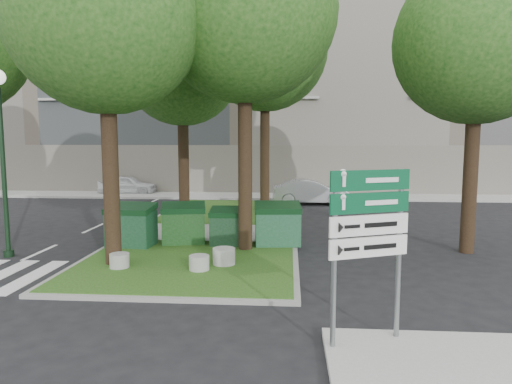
# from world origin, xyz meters

# --- Properties ---
(ground) EXTENTS (120.00, 120.00, 0.00)m
(ground) POSITION_xyz_m (0.00, 0.00, 0.00)
(ground) COLOR black
(ground) RESTS_ON ground
(median_island) EXTENTS (6.00, 16.00, 0.12)m
(median_island) POSITION_xyz_m (0.50, 8.00, 0.06)
(median_island) COLOR #204914
(median_island) RESTS_ON ground
(median_kerb) EXTENTS (6.30, 16.30, 0.10)m
(median_kerb) POSITION_xyz_m (0.50, 8.00, 0.05)
(median_kerb) COLOR gray
(median_kerb) RESTS_ON ground
(building_sidewalk) EXTENTS (42.00, 3.00, 0.12)m
(building_sidewalk) POSITION_xyz_m (0.00, 18.50, 0.06)
(building_sidewalk) COLOR #999993
(building_sidewalk) RESTS_ON ground
(zebra_crossing) EXTENTS (5.00, 3.00, 0.01)m
(zebra_crossing) POSITION_xyz_m (-3.75, 1.50, 0.01)
(zebra_crossing) COLOR silver
(zebra_crossing) RESTS_ON ground
(apartment_building) EXTENTS (41.00, 12.00, 16.00)m
(apartment_building) POSITION_xyz_m (0.00, 26.00, 8.00)
(apartment_building) COLOR tan
(apartment_building) RESTS_ON ground
(tree_median_mid) EXTENTS (4.80, 4.80, 9.99)m
(tree_median_mid) POSITION_xyz_m (-0.91, 9.06, 6.98)
(tree_median_mid) COLOR black
(tree_median_mid) RESTS_ON ground
(tree_median_far) EXTENTS (5.80, 5.80, 11.93)m
(tree_median_far) POSITION_xyz_m (2.29, 12.06, 8.32)
(tree_median_far) COLOR black
(tree_median_far) RESTS_ON ground
(tree_street_right) EXTENTS (5.00, 5.00, 10.06)m
(tree_street_right) POSITION_xyz_m (9.09, 5.06, 6.98)
(tree_street_right) COLOR black
(tree_street_right) RESTS_ON ground
(dumpster_a) EXTENTS (1.58, 1.18, 1.38)m
(dumpster_a) POSITION_xyz_m (-1.75, 4.67, 0.78)
(dumpster_a) COLOR #0F371D
(dumpster_a) RESTS_ON median_island
(dumpster_b) EXTENTS (1.62, 1.29, 1.34)m
(dumpster_b) POSITION_xyz_m (-0.15, 5.24, 0.76)
(dumpster_b) COLOR #103710
(dumpster_b) RESTS_ON median_island
(dumpster_c) EXTENTS (1.32, 0.93, 1.22)m
(dumpster_c) POSITION_xyz_m (1.45, 5.09, 0.71)
(dumpster_c) COLOR black
(dumpster_c) RESTS_ON median_island
(dumpster_d) EXTENTS (1.59, 1.19, 1.39)m
(dumpster_d) POSITION_xyz_m (3.00, 5.19, 0.79)
(dumpster_d) COLOR #154528
(dumpster_d) RESTS_ON median_island
(bollard_left) EXTENTS (0.53, 0.53, 0.38)m
(bollard_left) POSITION_xyz_m (-1.19, 2.12, 0.31)
(bollard_left) COLOR gray
(bollard_left) RESTS_ON median_island
(bollard_right) EXTENTS (0.63, 0.63, 0.45)m
(bollard_right) POSITION_xyz_m (1.58, 2.64, 0.34)
(bollard_right) COLOR #ABABA5
(bollard_right) RESTS_ON median_island
(bollard_mid) EXTENTS (0.54, 0.54, 0.38)m
(bollard_mid) POSITION_xyz_m (1.01, 2.05, 0.31)
(bollard_mid) COLOR #989893
(bollard_mid) RESTS_ON median_island
(litter_bin) EXTENTS (0.38, 0.38, 0.66)m
(litter_bin) POSITION_xyz_m (3.20, 10.96, 0.45)
(litter_bin) COLOR gold
(litter_bin) RESTS_ON median_island
(street_lamp) EXTENTS (0.45, 0.45, 5.60)m
(street_lamp) POSITION_xyz_m (-5.17, 3.42, 3.52)
(street_lamp) COLOR black
(street_lamp) RESTS_ON ground
(directional_sign) EXTENTS (1.38, 0.60, 2.95)m
(directional_sign) POSITION_xyz_m (4.70, -2.00, 2.08)
(directional_sign) COLOR slate
(directional_sign) RESTS_ON sidewalk_corner
(car_white) EXTENTS (3.75, 1.61, 1.26)m
(car_white) POSITION_xyz_m (-7.14, 19.22, 0.63)
(car_white) COLOR silver
(car_white) RESTS_ON ground
(car_silver) EXTENTS (4.25, 1.68, 1.38)m
(car_silver) POSITION_xyz_m (4.54, 15.50, 0.69)
(car_silver) COLOR #ADB1B6
(car_silver) RESTS_ON ground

